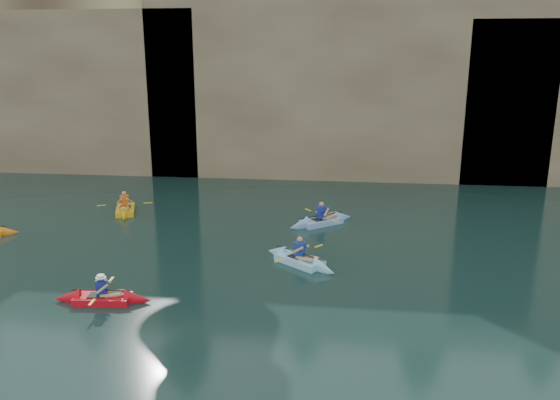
# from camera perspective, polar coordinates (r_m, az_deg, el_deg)

# --- Properties ---
(ground) EXTENTS (160.00, 160.00, 0.00)m
(ground) POSITION_cam_1_polar(r_m,az_deg,el_deg) (13.77, -3.36, -17.96)
(ground) COLOR black
(ground) RESTS_ON ground
(cliff) EXTENTS (70.00, 16.00, 12.00)m
(cliff) POSITION_cam_1_polar(r_m,az_deg,el_deg) (41.46, 3.96, 12.80)
(cliff) COLOR tan
(cliff) RESTS_ON ground
(cliff_slab_west) EXTENTS (26.00, 2.40, 10.56)m
(cliff_slab_west) POSITION_cam_1_polar(r_m,az_deg,el_deg) (40.61, -26.68, 10.23)
(cliff_slab_west) COLOR #9A825D
(cliff_slab_west) RESTS_ON ground
(cliff_slab_center) EXTENTS (24.00, 2.40, 11.40)m
(cliff_slab_center) POSITION_cam_1_polar(r_m,az_deg,el_deg) (34.03, 6.73, 11.79)
(cliff_slab_center) COLOR #9A825D
(cliff_slab_center) RESTS_ON ground
(sea_cave_west) EXTENTS (4.50, 1.00, 4.00)m
(sea_cave_west) POSITION_cam_1_polar(r_m,az_deg,el_deg) (39.32, -24.19, 5.57)
(sea_cave_west) COLOR black
(sea_cave_west) RESTS_ON ground
(sea_cave_center) EXTENTS (3.50, 1.00, 3.20)m
(sea_cave_center) POSITION_cam_1_polar(r_m,az_deg,el_deg) (34.39, -3.57, 5.01)
(sea_cave_center) COLOR black
(sea_cave_center) RESTS_ON ground
(sea_cave_east) EXTENTS (5.00, 1.00, 4.50)m
(sea_cave_east) POSITION_cam_1_polar(r_m,az_deg,el_deg) (34.64, 19.95, 5.31)
(sea_cave_east) COLOR black
(sea_cave_east) RESTS_ON ground
(main_kayaker) EXTENTS (3.11, 2.10, 1.13)m
(main_kayaker) POSITION_cam_1_polar(r_m,az_deg,el_deg) (18.12, -18.05, -9.70)
(main_kayaker) COLOR red
(main_kayaker) RESTS_ON ground
(kayaker_ltblue_near) EXTENTS (3.10, 2.67, 1.31)m
(kayaker_ltblue_near) POSITION_cam_1_polar(r_m,az_deg,el_deg) (20.27, 2.07, -6.26)
(kayaker_ltblue_near) COLOR #93D6F7
(kayaker_ltblue_near) RESTS_ON ground
(kayaker_yellow) EXTENTS (2.49, 3.34, 1.34)m
(kayaker_yellow) POSITION_cam_1_polar(r_m,az_deg,el_deg) (27.78, -15.86, -0.95)
(kayaker_yellow) COLOR #F9B114
(kayaker_yellow) RESTS_ON ground
(kayaker_ltblue_mid) EXTENTS (3.18, 2.76, 1.31)m
(kayaker_ltblue_mid) POSITION_cam_1_polar(r_m,az_deg,el_deg) (24.96, 4.33, -2.20)
(kayaker_ltblue_mid) COLOR #7FAAD5
(kayaker_ltblue_mid) RESTS_ON ground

